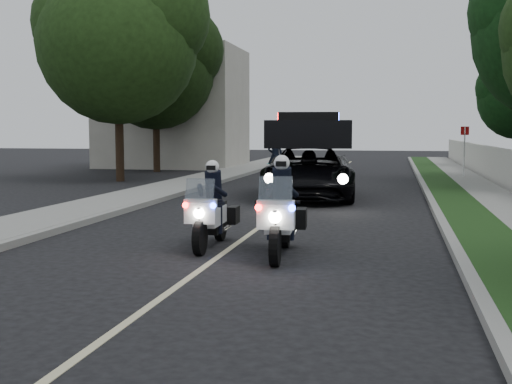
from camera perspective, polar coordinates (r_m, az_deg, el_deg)
ground at (r=11.73m, az=-2.94°, el=-5.44°), size 120.00×120.00×0.00m
curb_right at (r=21.26m, az=14.99°, el=-0.50°), size 0.20×60.00×0.15m
grass_verge at (r=21.31m, az=16.87°, el=-0.53°), size 1.20×60.00×0.16m
sidewalk_right at (r=21.46m, az=20.33°, el=-0.59°), size 1.40×60.00×0.16m
curb_left at (r=22.39m, az=-6.46°, el=-0.05°), size 0.20×60.00×0.15m
sidewalk_left at (r=22.76m, az=-9.09°, el=0.01°), size 2.00×60.00×0.16m
building_far at (r=39.35m, az=-7.28°, el=7.30°), size 8.00×6.00×7.00m
lane_marking at (r=21.45m, az=3.98°, el=-0.46°), size 0.12×50.00×0.01m
police_moto_left at (r=12.41m, az=-3.95°, el=-4.84°), size 0.75×1.97×1.66m
police_moto_right at (r=11.54m, az=2.17°, el=-5.62°), size 0.89×2.15×1.79m
police_suv at (r=21.30m, az=4.62°, el=-0.52°), size 3.48×6.37×2.96m
bicycle at (r=28.04m, az=1.70°, el=0.94°), size 0.67×1.56×0.79m
cyclist at (r=28.04m, az=1.70°, el=0.94°), size 0.66×0.45×1.80m
sign_post at (r=30.20m, az=17.75°, el=1.00°), size 0.47×0.47×2.45m
tree_left_near at (r=28.74m, az=-11.83°, el=0.93°), size 8.69×8.69×11.36m
tree_left_far at (r=34.91m, az=-8.70°, el=1.77°), size 6.57×6.57×10.32m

